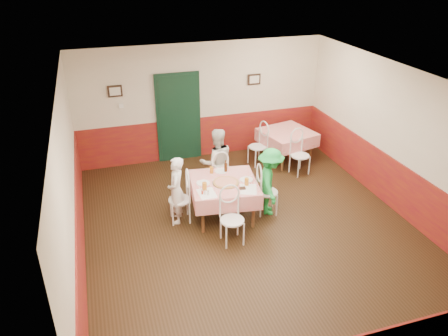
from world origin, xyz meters
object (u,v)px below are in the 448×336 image
object	(u,v)px
chair_near	(232,220)
diner_right	(270,182)
chair_second_a	(258,147)
glass_a	(205,186)
second_table	(286,146)
chair_left	(180,200)
main_table	(224,199)
glass_b	(247,182)
glass_c	(212,170)
chair_right	(267,192)
wallet	(242,188)
diner_left	(176,190)
chair_second_b	(300,156)
chair_far	(217,176)
diner_far	(217,162)
beer_bottle	(226,167)
pizza	(226,182)

from	to	relation	value
chair_near	diner_right	size ratio (longest dim) A/B	0.66
chair_second_a	glass_a	world-z (taller)	glass_a
second_table	chair_left	distance (m)	3.56
main_table	chair_left	xyz separation A→B (m)	(-0.84, 0.11, 0.08)
chair_left	glass_a	distance (m)	0.65
glass_b	glass_a	bearing A→B (deg)	176.82
glass_c	chair_right	bearing A→B (deg)	-28.55
chair_right	wallet	xyz separation A→B (m)	(-0.60, -0.25, 0.32)
main_table	diner_left	world-z (taller)	diner_left
chair_right	chair_second_b	distance (m)	1.90
second_table	glass_b	xyz separation A→B (m)	(-1.84, -2.21, 0.46)
chair_right	chair_far	bearing A→B (deg)	45.36
glass_b	diner_left	distance (m)	1.32
chair_right	diner_right	size ratio (longest dim) A/B	0.66
glass_a	wallet	size ratio (longest dim) A/B	1.42
chair_near	chair_second_b	world-z (taller)	same
diner_right	glass_c	bearing A→B (deg)	78.67
chair_right	second_table	bearing A→B (deg)	-25.28
chair_far	glass_b	distance (m)	1.18
main_table	wallet	world-z (taller)	wallet
chair_right	glass_a	bearing A→B (deg)	102.01
chair_right	chair_second_a	xyz separation A→B (m)	(0.61, 2.08, 0.00)
chair_second_b	diner_left	world-z (taller)	diner_left
chair_far	diner_left	distance (m)	1.26
wallet	diner_right	xyz separation A→B (m)	(0.65, 0.24, -0.09)
wallet	diner_left	bearing A→B (deg)	164.84
glass_c	wallet	size ratio (longest dim) A/B	1.19
chair_second_b	glass_a	world-z (taller)	glass_a
glass_b	main_table	bearing A→B (deg)	145.62
chair_far	diner_far	xyz separation A→B (m)	(0.01, 0.05, 0.28)
chair_left	diner_right	bearing A→B (deg)	86.84
chair_second_b	diner_right	distance (m)	1.88
chair_left	chair_second_a	bearing A→B (deg)	133.32
diner_right	glass_a	bearing A→B (deg)	110.01
second_table	chair_right	xyz separation A→B (m)	(-1.36, -2.08, 0.08)
glass_c	diner_far	xyz separation A→B (m)	(0.24, 0.48, -0.09)
chair_right	chair_second_a	distance (m)	2.16
beer_bottle	pizza	bearing A→B (deg)	-107.10
chair_near	second_table	bearing A→B (deg)	49.99
second_table	beer_bottle	size ratio (longest dim) A/B	4.96
pizza	glass_a	distance (m)	0.48
glass_a	glass_c	world-z (taller)	glass_a
glass_a	diner_far	world-z (taller)	diner_far
main_table	wallet	size ratio (longest dim) A/B	11.09
diner_right	beer_bottle	bearing A→B (deg)	72.84
main_table	chair_second_b	bearing A→B (deg)	28.90
chair_near	glass_a	xyz separation A→B (m)	(-0.32, 0.64, 0.39)
chair_right	glass_c	bearing A→B (deg)	69.35
chair_near	beer_bottle	distance (m)	1.31
glass_c	diner_right	world-z (taller)	diner_right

